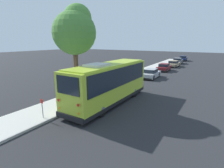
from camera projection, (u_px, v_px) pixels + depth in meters
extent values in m
plane|color=#28282B|center=(110.00, 102.00, 15.12)|extent=(160.00, 160.00, 0.00)
cube|color=beige|center=(82.00, 96.00, 16.67)|extent=(80.00, 3.02, 0.15)
cube|color=#AAA69D|center=(96.00, 99.00, 15.87)|extent=(80.00, 0.14, 0.15)
cube|color=#ADC633|center=(109.00, 83.00, 14.54)|extent=(9.28, 2.43, 3.00)
cube|color=black|center=(109.00, 98.00, 14.87)|extent=(9.32, 2.48, 0.28)
cube|color=black|center=(109.00, 75.00, 14.39)|extent=(8.52, 2.51, 1.44)
cube|color=black|center=(133.00, 68.00, 18.21)|extent=(0.05, 2.04, 1.51)
cube|color=black|center=(68.00, 86.00, 10.53)|extent=(0.05, 1.87, 1.15)
cube|color=black|center=(134.00, 61.00, 18.05)|extent=(0.06, 1.68, 0.22)
cube|color=#ADC633|center=(109.00, 64.00, 14.17)|extent=(8.71, 2.21, 0.10)
cube|color=silver|center=(97.00, 65.00, 12.79)|extent=(1.71, 1.34, 0.20)
cube|color=black|center=(133.00, 86.00, 18.71)|extent=(0.13, 2.35, 0.36)
cube|color=black|center=(69.00, 118.00, 11.01)|extent=(0.13, 2.35, 0.36)
cylinder|color=red|center=(58.00, 100.00, 11.16)|extent=(0.03, 0.18, 0.18)
cylinder|color=orange|center=(59.00, 108.00, 11.29)|extent=(0.03, 0.14, 0.14)
cylinder|color=red|center=(78.00, 105.00, 10.30)|extent=(0.03, 0.18, 0.18)
cylinder|color=orange|center=(78.00, 114.00, 10.43)|extent=(0.03, 0.14, 0.14)
cube|color=white|center=(127.00, 84.00, 19.11)|extent=(0.04, 0.32, 0.18)
cube|color=white|center=(140.00, 85.00, 18.30)|extent=(0.04, 0.32, 0.18)
cube|color=black|center=(121.00, 65.00, 18.57)|extent=(0.06, 0.10, 0.24)
cylinder|color=black|center=(116.00, 88.00, 17.62)|extent=(1.02, 0.31, 1.02)
cylinder|color=slate|center=(116.00, 88.00, 17.62)|extent=(0.46, 0.33, 0.46)
cylinder|color=black|center=(134.00, 91.00, 16.58)|extent=(1.02, 0.31, 1.02)
cylinder|color=slate|center=(134.00, 91.00, 16.58)|extent=(0.46, 0.33, 0.46)
cylinder|color=black|center=(80.00, 104.00, 13.23)|extent=(1.02, 0.31, 1.02)
cylinder|color=slate|center=(80.00, 104.00, 13.23)|extent=(0.46, 0.33, 0.46)
cylinder|color=black|center=(101.00, 110.00, 12.19)|extent=(1.02, 0.31, 1.02)
cylinder|color=slate|center=(101.00, 110.00, 12.19)|extent=(0.46, 0.33, 0.46)
cube|color=#A8AAAF|center=(151.00, 75.00, 25.02)|extent=(4.26, 1.75, 0.65)
cube|color=black|center=(151.00, 71.00, 24.79)|extent=(2.03, 1.49, 0.48)
cube|color=#A8AAAF|center=(151.00, 69.00, 24.74)|extent=(1.95, 1.45, 0.05)
cube|color=black|center=(155.00, 74.00, 26.87)|extent=(0.10, 1.64, 0.20)
cube|color=black|center=(146.00, 79.00, 23.28)|extent=(0.10, 1.64, 0.20)
cylinder|color=black|center=(149.00, 74.00, 26.56)|extent=(0.67, 0.21, 0.67)
cylinder|color=slate|center=(149.00, 74.00, 26.56)|extent=(0.30, 0.22, 0.30)
cylinder|color=black|center=(159.00, 75.00, 25.80)|extent=(0.67, 0.21, 0.67)
cylinder|color=slate|center=(159.00, 75.00, 25.80)|extent=(0.30, 0.22, 0.30)
cylinder|color=black|center=(143.00, 77.00, 24.32)|extent=(0.67, 0.21, 0.67)
cylinder|color=slate|center=(143.00, 77.00, 24.32)|extent=(0.30, 0.22, 0.30)
cylinder|color=black|center=(153.00, 78.00, 23.56)|extent=(0.67, 0.21, 0.67)
cylinder|color=slate|center=(153.00, 78.00, 23.56)|extent=(0.30, 0.22, 0.30)
cube|color=maroon|center=(164.00, 68.00, 30.97)|extent=(4.02, 1.71, 0.64)
cube|color=black|center=(164.00, 65.00, 30.75)|extent=(1.91, 1.47, 0.48)
cube|color=maroon|center=(164.00, 64.00, 30.69)|extent=(1.83, 1.43, 0.05)
cube|color=black|center=(167.00, 68.00, 32.71)|extent=(0.09, 1.64, 0.20)
cube|color=black|center=(161.00, 71.00, 29.34)|extent=(0.09, 1.64, 0.20)
cylinder|color=black|center=(162.00, 68.00, 32.45)|extent=(0.65, 0.20, 0.65)
cylinder|color=slate|center=(162.00, 68.00, 32.45)|extent=(0.29, 0.22, 0.29)
cylinder|color=black|center=(170.00, 68.00, 31.68)|extent=(0.65, 0.20, 0.65)
cylinder|color=slate|center=(170.00, 68.00, 31.68)|extent=(0.29, 0.22, 0.29)
cylinder|color=black|center=(157.00, 70.00, 30.34)|extent=(0.65, 0.20, 0.65)
cylinder|color=slate|center=(157.00, 70.00, 30.34)|extent=(0.29, 0.22, 0.29)
cylinder|color=black|center=(166.00, 70.00, 29.57)|extent=(0.65, 0.20, 0.65)
cylinder|color=slate|center=(166.00, 70.00, 29.57)|extent=(0.29, 0.22, 0.29)
cube|color=tan|center=(173.00, 65.00, 35.89)|extent=(4.50, 1.96, 0.61)
cube|color=black|center=(174.00, 62.00, 35.67)|extent=(2.17, 1.59, 0.48)
cube|color=tan|center=(174.00, 61.00, 35.61)|extent=(2.08, 1.55, 0.05)
cube|color=black|center=(176.00, 64.00, 37.73)|extent=(0.17, 1.66, 0.20)
cube|color=black|center=(170.00, 67.00, 34.16)|extent=(0.17, 1.66, 0.20)
cylinder|color=black|center=(172.00, 64.00, 37.47)|extent=(0.63, 0.23, 0.62)
cylinder|color=slate|center=(172.00, 64.00, 37.47)|extent=(0.29, 0.24, 0.28)
cylinder|color=black|center=(179.00, 65.00, 36.61)|extent=(0.63, 0.23, 0.62)
cylinder|color=slate|center=(179.00, 65.00, 36.61)|extent=(0.29, 0.24, 0.28)
cylinder|color=black|center=(168.00, 66.00, 35.25)|extent=(0.63, 0.23, 0.62)
cylinder|color=slate|center=(168.00, 66.00, 35.25)|extent=(0.29, 0.24, 0.28)
cylinder|color=black|center=(175.00, 66.00, 34.38)|extent=(0.63, 0.23, 0.62)
cylinder|color=slate|center=(175.00, 66.00, 34.38)|extent=(0.29, 0.24, 0.28)
cube|color=slate|center=(178.00, 62.00, 40.79)|extent=(4.40, 1.78, 0.65)
cube|color=black|center=(178.00, 59.00, 40.56)|extent=(2.09, 1.53, 0.48)
cube|color=slate|center=(178.00, 58.00, 40.50)|extent=(2.00, 1.49, 0.05)
cube|color=black|center=(179.00, 62.00, 42.69)|extent=(0.09, 1.70, 0.20)
cube|color=black|center=(175.00, 64.00, 39.00)|extent=(0.09, 1.70, 0.20)
cylinder|color=black|center=(175.00, 61.00, 42.38)|extent=(0.67, 0.20, 0.67)
cylinder|color=slate|center=(175.00, 61.00, 42.38)|extent=(0.30, 0.22, 0.30)
cylinder|color=black|center=(182.00, 62.00, 41.58)|extent=(0.67, 0.20, 0.67)
cylinder|color=slate|center=(182.00, 62.00, 41.58)|extent=(0.30, 0.22, 0.30)
cylinder|color=black|center=(173.00, 63.00, 40.08)|extent=(0.67, 0.20, 0.67)
cylinder|color=slate|center=(173.00, 63.00, 40.08)|extent=(0.30, 0.22, 0.30)
cylinder|color=black|center=(180.00, 63.00, 39.27)|extent=(0.67, 0.20, 0.67)
cylinder|color=slate|center=(180.00, 63.00, 39.27)|extent=(0.30, 0.22, 0.30)
cube|color=#19234C|center=(183.00, 59.00, 46.54)|extent=(4.18, 1.97, 0.65)
cube|color=black|center=(183.00, 57.00, 46.31)|extent=(2.02, 1.61, 0.48)
cube|color=#19234C|center=(183.00, 56.00, 46.26)|extent=(1.94, 1.57, 0.05)
cube|color=black|center=(184.00, 59.00, 48.36)|extent=(0.17, 1.70, 0.20)
cube|color=black|center=(182.00, 61.00, 44.83)|extent=(0.17, 1.70, 0.20)
cylinder|color=black|center=(181.00, 59.00, 48.05)|extent=(0.67, 0.23, 0.66)
cylinder|color=slate|center=(181.00, 59.00, 48.05)|extent=(0.31, 0.24, 0.30)
cylinder|color=black|center=(187.00, 59.00, 47.31)|extent=(0.67, 0.23, 0.66)
cylinder|color=slate|center=(187.00, 59.00, 47.31)|extent=(0.31, 0.24, 0.30)
cylinder|color=black|center=(179.00, 60.00, 45.84)|extent=(0.67, 0.23, 0.66)
cylinder|color=slate|center=(179.00, 60.00, 45.84)|extent=(0.31, 0.24, 0.30)
cylinder|color=black|center=(186.00, 60.00, 45.10)|extent=(0.67, 0.23, 0.66)
cylinder|color=slate|center=(186.00, 60.00, 45.10)|extent=(0.31, 0.24, 0.30)
cylinder|color=brown|center=(76.00, 74.00, 15.21)|extent=(0.41, 0.41, 4.41)
sphere|color=#4C8438|center=(74.00, 33.00, 14.38)|extent=(3.61, 3.61, 3.61)
sphere|color=#528F3C|center=(77.00, 18.00, 14.48)|extent=(2.35, 2.35, 2.35)
cylinder|color=gray|center=(43.00, 110.00, 11.64)|extent=(0.06, 0.06, 1.02)
cube|color=red|center=(42.00, 101.00, 11.49)|extent=(0.02, 0.22, 0.28)
cylinder|color=gray|center=(66.00, 100.00, 13.36)|extent=(0.06, 0.06, 1.25)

